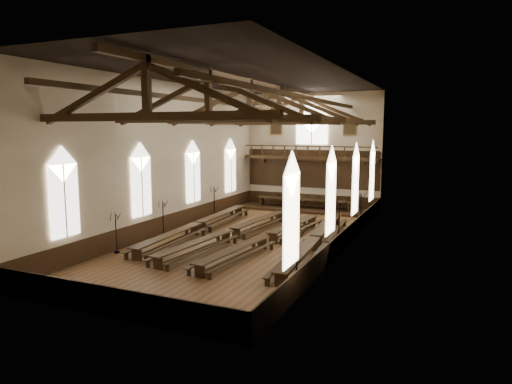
# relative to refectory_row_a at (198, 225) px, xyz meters

# --- Properties ---
(ground) EXTENTS (26.00, 26.00, 0.00)m
(ground) POSITION_rel_refectory_row_a_xyz_m (3.91, -0.25, -0.55)
(ground) COLOR brown
(ground) RESTS_ON ground
(room_walls) EXTENTS (26.00, 26.00, 26.00)m
(room_walls) POSITION_rel_refectory_row_a_xyz_m (3.91, -0.25, 5.91)
(room_walls) COLOR beige
(room_walls) RESTS_ON ground
(wainscot_band) EXTENTS (12.00, 26.00, 1.20)m
(wainscot_band) POSITION_rel_refectory_row_a_xyz_m (3.91, -0.25, 0.05)
(wainscot_band) COLOR black
(wainscot_band) RESTS_ON ground
(side_windows) EXTENTS (11.85, 19.80, 4.50)m
(side_windows) POSITION_rel_refectory_row_a_xyz_m (3.91, -0.25, 3.19)
(side_windows) COLOR white
(side_windows) RESTS_ON room_walls
(end_window) EXTENTS (2.80, 0.12, 3.80)m
(end_window) POSITION_rel_refectory_row_a_xyz_m (3.91, 12.65, 6.67)
(end_window) COLOR white
(end_window) RESTS_ON room_walls
(minstrels_gallery) EXTENTS (11.80, 1.24, 3.70)m
(minstrels_gallery) POSITION_rel_refectory_row_a_xyz_m (3.91, 12.41, 3.35)
(minstrels_gallery) COLOR #352511
(minstrels_gallery) RESTS_ON room_walls
(portraits) EXTENTS (7.75, 0.09, 1.45)m
(portraits) POSITION_rel_refectory_row_a_xyz_m (3.91, 12.65, 6.55)
(portraits) COLOR brown
(portraits) RESTS_ON room_walls
(roof_trusses) EXTENTS (11.70, 25.70, 2.80)m
(roof_trusses) POSITION_rel_refectory_row_a_xyz_m (3.91, -0.25, 7.66)
(roof_trusses) COLOR #352511
(roof_trusses) RESTS_ON room_walls
(refectory_row_a) EXTENTS (1.91, 14.55, 0.76)m
(refectory_row_a) POSITION_rel_refectory_row_a_xyz_m (0.00, 0.00, 0.00)
(refectory_row_a) COLOR #352511
(refectory_row_a) RESTS_ON ground
(refectory_row_b) EXTENTS (2.10, 14.42, 0.74)m
(refectory_row_b) POSITION_rel_refectory_row_a_xyz_m (2.94, -0.88, -0.01)
(refectory_row_b) COLOR #352511
(refectory_row_b) RESTS_ON ground
(refectory_row_c) EXTENTS (2.13, 14.22, 0.72)m
(refectory_row_c) POSITION_rel_refectory_row_a_xyz_m (5.55, -1.20, -0.03)
(refectory_row_c) COLOR #352511
(refectory_row_c) RESTS_ON ground
(refectory_row_d) EXTENTS (2.08, 14.63, 0.76)m
(refectory_row_d) POSITION_rel_refectory_row_a_xyz_m (8.26, -0.72, 0.00)
(refectory_row_d) COLOR #352511
(refectory_row_d) RESTS_ON ground
(dais) EXTENTS (11.40, 3.10, 0.21)m
(dais) POSITION_rel_refectory_row_a_xyz_m (3.78, 11.15, -0.45)
(dais) COLOR black
(dais) RESTS_ON ground
(high_table) EXTENTS (8.39, 1.26, 0.78)m
(high_table) POSITION_rel_refectory_row_a_xyz_m (3.78, 11.15, 0.32)
(high_table) COLOR #352511
(high_table) RESTS_ON dais
(high_chairs) EXTENTS (6.79, 0.50, 1.06)m
(high_chairs) POSITION_rel_refectory_row_a_xyz_m (3.78, 11.97, 0.23)
(high_chairs) COLOR #352511
(high_chairs) RESTS_ON dais
(candelabrum_left_near) EXTENTS (0.63, 0.71, 2.33)m
(candelabrum_left_near) POSITION_rel_refectory_row_a_xyz_m (-1.64, -6.08, 0.15)
(candelabrum_left_near) COLOR black
(candelabrum_left_near) RESTS_ON ground
(candelabrum_left_mid) EXTENTS (0.66, 0.71, 2.34)m
(candelabrum_left_mid) POSITION_rel_refectory_row_a_xyz_m (-1.64, -1.61, 0.16)
(candelabrum_left_mid) COLOR black
(candelabrum_left_mid) RESTS_ON ground
(candelabrum_left_far) EXTENTS (0.70, 0.75, 2.47)m
(candelabrum_left_far) POSITION_rel_refectory_row_a_xyz_m (-1.64, 5.17, 0.20)
(candelabrum_left_far) COLOR black
(candelabrum_left_far) RESTS_ON ground
(candelabrum_right_near) EXTENTS (0.81, 0.86, 2.82)m
(candelabrum_right_near) POSITION_rel_refectory_row_a_xyz_m (9.46, -7.51, 0.30)
(candelabrum_right_near) COLOR black
(candelabrum_right_near) RESTS_ON ground
(candelabrum_right_mid) EXTENTS (0.80, 0.87, 2.85)m
(candelabrum_right_mid) POSITION_rel_refectory_row_a_xyz_m (9.46, 0.13, 0.31)
(candelabrum_right_mid) COLOR black
(candelabrum_right_mid) RESTS_ON ground
(candelabrum_right_far) EXTENTS (0.75, 0.72, 2.49)m
(candelabrum_right_far) POSITION_rel_refectory_row_a_xyz_m (9.46, 6.69, 0.20)
(candelabrum_right_far) COLOR black
(candelabrum_right_far) RESTS_ON ground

